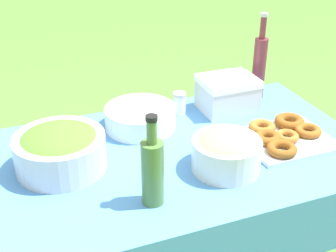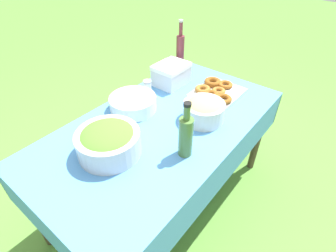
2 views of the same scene
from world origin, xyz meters
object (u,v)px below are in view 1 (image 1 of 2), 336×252
object	(u,v)px
wine_bottle	(259,65)
cooler_box	(227,94)
salad_bowl	(60,149)
donut_platter	(284,136)
plate_stack	(140,118)
olive_oil_bottle	(152,170)
pasta_bowl	(226,151)

from	to	relation	value
wine_bottle	cooler_box	world-z (taller)	wine_bottle
salad_bowl	cooler_box	size ratio (longest dim) A/B	1.35
donut_platter	plate_stack	world-z (taller)	plate_stack
olive_oil_bottle	cooler_box	size ratio (longest dim) A/B	1.30
pasta_bowl	plate_stack	xyz separation A→B (m)	(-0.17, 0.38, -0.03)
salad_bowl	donut_platter	world-z (taller)	salad_bowl
salad_bowl	pasta_bowl	distance (m)	0.55
donut_platter	plate_stack	distance (m)	0.55
wine_bottle	cooler_box	size ratio (longest dim) A/B	1.66
salad_bowl	donut_platter	distance (m)	0.81
pasta_bowl	olive_oil_bottle	world-z (taller)	olive_oil_bottle
olive_oil_bottle	cooler_box	distance (m)	0.69
olive_oil_bottle	plate_stack	bearing A→B (deg)	76.21
donut_platter	wine_bottle	bearing A→B (deg)	73.98
salad_bowl	wine_bottle	bearing A→B (deg)	15.83
donut_platter	wine_bottle	size ratio (longest dim) A/B	0.85
pasta_bowl	donut_platter	bearing A→B (deg)	16.84
wine_bottle	donut_platter	bearing A→B (deg)	-106.02
pasta_bowl	cooler_box	world-z (taller)	cooler_box
pasta_bowl	olive_oil_bottle	distance (m)	0.30
wine_bottle	salad_bowl	bearing A→B (deg)	-164.17
pasta_bowl	salad_bowl	bearing A→B (deg)	158.08
cooler_box	pasta_bowl	bearing A→B (deg)	-118.09
plate_stack	pasta_bowl	bearing A→B (deg)	-65.38
salad_bowl	cooler_box	bearing A→B (deg)	14.96
cooler_box	salad_bowl	bearing A→B (deg)	-165.04
plate_stack	olive_oil_bottle	xyz separation A→B (m)	(-0.11, -0.46, 0.07)
pasta_bowl	wine_bottle	size ratio (longest dim) A/B	0.62
cooler_box	wine_bottle	bearing A→B (deg)	19.21
salad_bowl	olive_oil_bottle	xyz separation A→B (m)	(0.22, -0.29, 0.04)
salad_bowl	plate_stack	size ratio (longest dim) A/B	1.11
pasta_bowl	donut_platter	world-z (taller)	pasta_bowl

